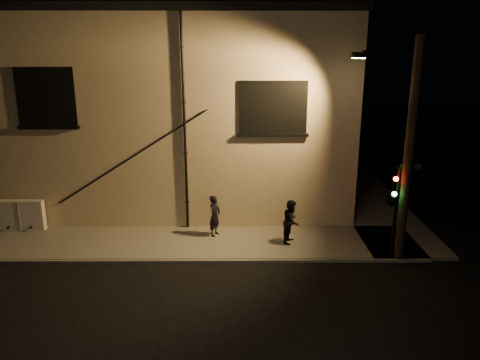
{
  "coord_description": "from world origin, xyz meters",
  "views": [
    {
      "loc": [
        0.21,
        -14.89,
        7.33
      ],
      "look_at": [
        0.32,
        1.8,
        2.45
      ],
      "focal_mm": 35.0,
      "sensor_mm": 36.0,
      "label": 1
    }
  ],
  "objects_px": {
    "streetlamp_pole": "(406,148)",
    "pedestrian_a": "(215,216)",
    "utility_cabinet": "(21,215)",
    "pedestrian_b": "(291,221)",
    "traffic_signal": "(392,196)"
  },
  "relations": [
    {
      "from": "pedestrian_a",
      "to": "utility_cabinet",
      "type": "bearing_deg",
      "value": 111.08
    },
    {
      "from": "utility_cabinet",
      "to": "streetlamp_pole",
      "type": "xyz_separation_m",
      "value": [
        14.26,
        -2.54,
        3.27
      ]
    },
    {
      "from": "utility_cabinet",
      "to": "pedestrian_a",
      "type": "xyz_separation_m",
      "value": [
        7.8,
        -0.61,
        0.19
      ]
    },
    {
      "from": "utility_cabinet",
      "to": "streetlamp_pole",
      "type": "bearing_deg",
      "value": -10.09
    },
    {
      "from": "utility_cabinet",
      "to": "pedestrian_b",
      "type": "distance_m",
      "value": 10.78
    },
    {
      "from": "pedestrian_a",
      "to": "streetlamp_pole",
      "type": "xyz_separation_m",
      "value": [
        6.46,
        -1.93,
        3.08
      ]
    },
    {
      "from": "utility_cabinet",
      "to": "pedestrian_b",
      "type": "relative_size",
      "value": 1.14
    },
    {
      "from": "pedestrian_b",
      "to": "streetlamp_pole",
      "type": "height_order",
      "value": "streetlamp_pole"
    },
    {
      "from": "traffic_signal",
      "to": "streetlamp_pole",
      "type": "height_order",
      "value": "streetlamp_pole"
    },
    {
      "from": "streetlamp_pole",
      "to": "pedestrian_a",
      "type": "bearing_deg",
      "value": 163.38
    },
    {
      "from": "utility_cabinet",
      "to": "traffic_signal",
      "type": "distance_m",
      "value": 14.27
    },
    {
      "from": "pedestrian_b",
      "to": "pedestrian_a",
      "type": "bearing_deg",
      "value": 96.51
    },
    {
      "from": "utility_cabinet",
      "to": "streetlamp_pole",
      "type": "distance_m",
      "value": 14.85
    },
    {
      "from": "pedestrian_a",
      "to": "streetlamp_pole",
      "type": "distance_m",
      "value": 7.41
    },
    {
      "from": "pedestrian_b",
      "to": "traffic_signal",
      "type": "xyz_separation_m",
      "value": [
        3.26,
        -1.22,
        1.4
      ]
    }
  ]
}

